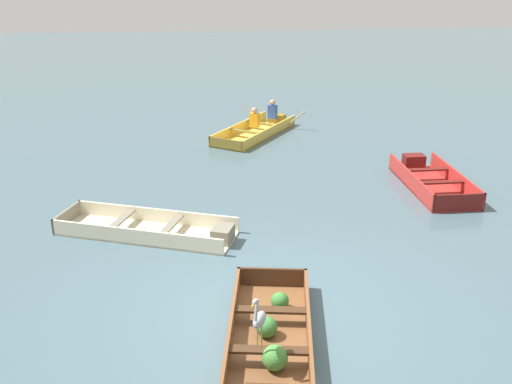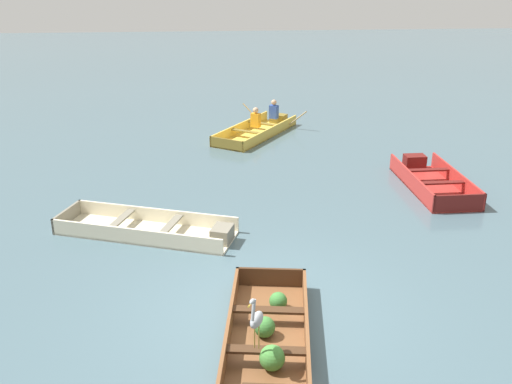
{
  "view_description": "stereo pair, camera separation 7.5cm",
  "coord_description": "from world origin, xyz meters",
  "px_view_note": "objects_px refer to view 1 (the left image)",
  "views": [
    {
      "loc": [
        -0.87,
        -7.52,
        5.06
      ],
      "look_at": [
        0.25,
        4.16,
        0.35
      ],
      "focal_mm": 40.0,
      "sensor_mm": 36.0,
      "label": 1
    },
    {
      "loc": [
        -0.79,
        -7.52,
        5.06
      ],
      "look_at": [
        0.25,
        4.16,
        0.35
      ],
      "focal_mm": 40.0,
      "sensor_mm": 36.0,
      "label": 2
    }
  ],
  "objects_px": {
    "rowboat_yellow_with_crew": "(258,128)",
    "heron_on_dinghy": "(259,319)",
    "skiff_cream_mid_moored": "(153,230)",
    "dinghy_wooden_brown_foreground": "(270,342)",
    "skiff_red_near_moored": "(430,180)"
  },
  "relations": [
    {
      "from": "skiff_cream_mid_moored",
      "to": "heron_on_dinghy",
      "type": "xyz_separation_m",
      "value": [
        1.7,
        -4.35,
        0.74
      ]
    },
    {
      "from": "skiff_red_near_moored",
      "to": "rowboat_yellow_with_crew",
      "type": "xyz_separation_m",
      "value": [
        -3.74,
        5.0,
        0.02
      ]
    },
    {
      "from": "dinghy_wooden_brown_foreground",
      "to": "rowboat_yellow_with_crew",
      "type": "distance_m",
      "value": 11.03
    },
    {
      "from": "rowboat_yellow_with_crew",
      "to": "heron_on_dinghy",
      "type": "height_order",
      "value": "heron_on_dinghy"
    },
    {
      "from": "skiff_red_near_moored",
      "to": "rowboat_yellow_with_crew",
      "type": "height_order",
      "value": "rowboat_yellow_with_crew"
    },
    {
      "from": "skiff_red_near_moored",
      "to": "heron_on_dinghy",
      "type": "xyz_separation_m",
      "value": [
        -4.86,
        -6.46,
        0.71
      ]
    },
    {
      "from": "heron_on_dinghy",
      "to": "dinghy_wooden_brown_foreground",
      "type": "bearing_deg",
      "value": 66.01
    },
    {
      "from": "rowboat_yellow_with_crew",
      "to": "heron_on_dinghy",
      "type": "xyz_separation_m",
      "value": [
        -1.12,
        -11.46,
        0.69
      ]
    },
    {
      "from": "dinghy_wooden_brown_foreground",
      "to": "heron_on_dinghy",
      "type": "height_order",
      "value": "heron_on_dinghy"
    },
    {
      "from": "dinghy_wooden_brown_foreground",
      "to": "heron_on_dinghy",
      "type": "bearing_deg",
      "value": -113.99
    },
    {
      "from": "rowboat_yellow_with_crew",
      "to": "skiff_cream_mid_moored",
      "type": "bearing_deg",
      "value": -111.59
    },
    {
      "from": "skiff_cream_mid_moored",
      "to": "rowboat_yellow_with_crew",
      "type": "distance_m",
      "value": 7.65
    },
    {
      "from": "skiff_red_near_moored",
      "to": "skiff_cream_mid_moored",
      "type": "bearing_deg",
      "value": -162.15
    },
    {
      "from": "dinghy_wooden_brown_foreground",
      "to": "heron_on_dinghy",
      "type": "distance_m",
      "value": 0.88
    },
    {
      "from": "skiff_cream_mid_moored",
      "to": "heron_on_dinghy",
      "type": "height_order",
      "value": "heron_on_dinghy"
    }
  ]
}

